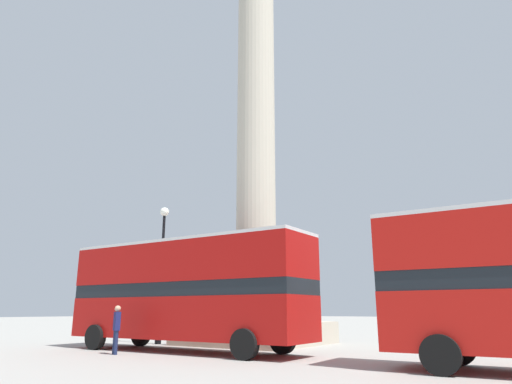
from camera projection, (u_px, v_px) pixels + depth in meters
ground_plane at (256, 344)px, 21.94m from camera, size 200.00×200.00×0.00m
monument_column at (256, 162)px, 24.26m from camera, size 6.01×6.01×25.92m
bus_a at (186, 290)px, 18.38m from camera, size 10.75×2.89×4.32m
equestrian_statue at (491, 310)px, 19.83m from camera, size 3.89×3.13×5.71m
street_lamp at (162, 261)px, 22.96m from camera, size 0.46×0.46×6.75m
pedestrian_near_lamp at (117, 326)px, 17.01m from camera, size 0.49×0.38×1.75m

